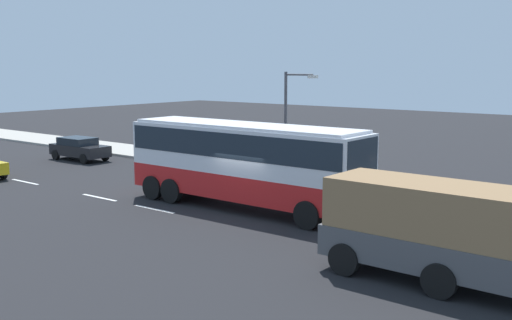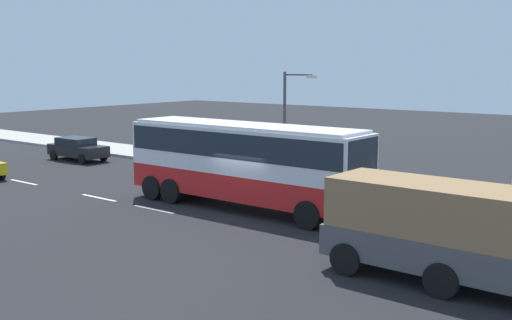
{
  "view_description": "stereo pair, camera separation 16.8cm",
  "coord_description": "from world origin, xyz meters",
  "px_view_note": "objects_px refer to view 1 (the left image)",
  "views": [
    {
      "loc": [
        15.46,
        -19.27,
        6.03
      ],
      "look_at": [
        -0.07,
        0.39,
        2.17
      ],
      "focal_mm": 42.86,
      "sensor_mm": 36.0,
      "label": 1
    },
    {
      "loc": [
        15.32,
        -19.37,
        6.03
      ],
      "look_at": [
        -0.07,
        0.39,
        2.17
      ],
      "focal_mm": 42.86,
      "sensor_mm": 36.0,
      "label": 2
    }
  ],
  "objects_px": {
    "coach_bus": "(244,157)",
    "car_black_sedan": "(79,148)",
    "pedestrian_at_crossing": "(272,153)",
    "cargo_truck": "(460,233)",
    "street_lamp": "(290,115)"
  },
  "relations": [
    {
      "from": "street_lamp",
      "to": "pedestrian_at_crossing",
      "type": "bearing_deg",
      "value": 153.56
    },
    {
      "from": "cargo_truck",
      "to": "street_lamp",
      "type": "distance_m",
      "value": 17.03
    },
    {
      "from": "pedestrian_at_crossing",
      "to": "street_lamp",
      "type": "bearing_deg",
      "value": -176.37
    },
    {
      "from": "pedestrian_at_crossing",
      "to": "street_lamp",
      "type": "xyz_separation_m",
      "value": [
        1.9,
        -0.95,
        2.37
      ]
    },
    {
      "from": "cargo_truck",
      "to": "car_black_sedan",
      "type": "relative_size",
      "value": 1.87
    },
    {
      "from": "cargo_truck",
      "to": "street_lamp",
      "type": "relative_size",
      "value": 1.42
    },
    {
      "from": "cargo_truck",
      "to": "pedestrian_at_crossing",
      "type": "relative_size",
      "value": 4.83
    },
    {
      "from": "cargo_truck",
      "to": "pedestrian_at_crossing",
      "type": "bearing_deg",
      "value": 143.06
    },
    {
      "from": "coach_bus",
      "to": "car_black_sedan",
      "type": "bearing_deg",
      "value": 167.05
    },
    {
      "from": "coach_bus",
      "to": "cargo_truck",
      "type": "distance_m",
      "value": 11.22
    },
    {
      "from": "coach_bus",
      "to": "car_black_sedan",
      "type": "xyz_separation_m",
      "value": [
        -16.93,
        3.85,
        -1.45
      ]
    },
    {
      "from": "pedestrian_at_crossing",
      "to": "coach_bus",
      "type": "bearing_deg",
      "value": 149.57
    },
    {
      "from": "street_lamp",
      "to": "car_black_sedan",
      "type": "bearing_deg",
      "value": -167.66
    },
    {
      "from": "coach_bus",
      "to": "cargo_truck",
      "type": "bearing_deg",
      "value": -19.07
    },
    {
      "from": "coach_bus",
      "to": "pedestrian_at_crossing",
      "type": "height_order",
      "value": "coach_bus"
    }
  ]
}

